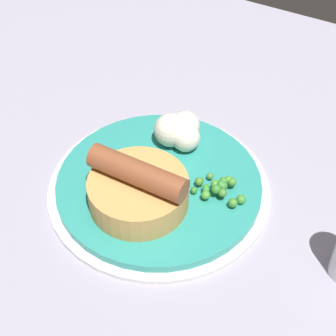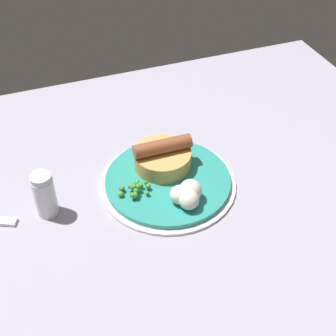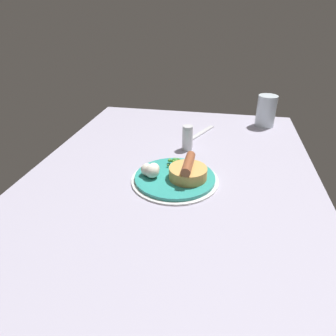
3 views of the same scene
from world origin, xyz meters
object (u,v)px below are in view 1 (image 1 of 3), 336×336
at_px(dinner_plate, 159,187).
at_px(sausage_pudding, 138,189).
at_px(pea_pile, 220,188).
at_px(cauliflower_floret, 179,131).

relative_size(dinner_plate, sausage_pudding, 2.31).
xyz_separation_m(pea_pile, cauliflower_floret, (-0.07, 0.05, 0.01)).
bearing_deg(pea_pile, dinner_plate, -167.58).
height_order(dinner_plate, sausage_pudding, sausage_pudding).
relative_size(pea_pile, cauliflower_floret, 1.00).
height_order(sausage_pudding, cauliflower_floret, sausage_pudding).
xyz_separation_m(sausage_pudding, pea_pile, (0.07, 0.05, -0.01)).
distance_m(sausage_pudding, cauliflower_floret, 0.10).
bearing_deg(sausage_pudding, dinner_plate, 85.32).
bearing_deg(pea_pile, cauliflower_floret, 146.28).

